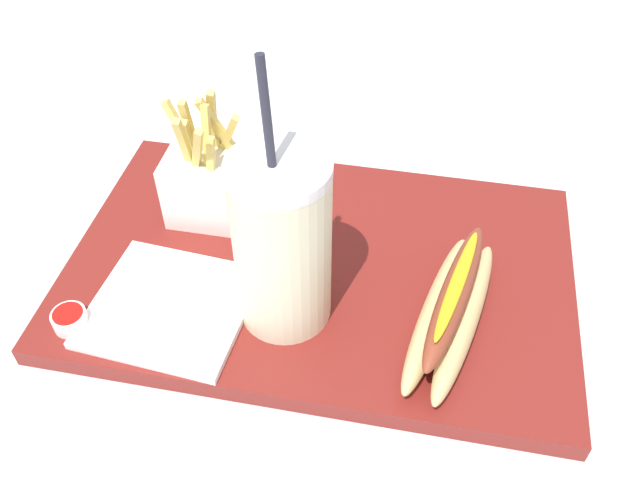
% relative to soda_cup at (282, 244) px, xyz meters
% --- Properties ---
extents(ground_plane, '(2.40, 2.40, 0.02)m').
position_rel_soda_cup_xyz_m(ground_plane, '(-0.02, -0.06, -0.11)').
color(ground_plane, silver).
extents(food_tray, '(0.48, 0.30, 0.02)m').
position_rel_soda_cup_xyz_m(food_tray, '(-0.02, -0.06, -0.09)').
color(food_tray, maroon).
rests_on(food_tray, ground_plane).
extents(soda_cup, '(0.08, 0.08, 0.25)m').
position_rel_soda_cup_xyz_m(soda_cup, '(0.00, 0.00, 0.00)').
color(soda_cup, beige).
rests_on(soda_cup, food_tray).
extents(fries_basket, '(0.09, 0.08, 0.14)m').
position_rel_soda_cup_xyz_m(fries_basket, '(0.10, -0.12, -0.04)').
color(fries_basket, white).
rests_on(fries_basket, food_tray).
extents(hot_dog_1, '(0.09, 0.19, 0.06)m').
position_rel_soda_cup_xyz_m(hot_dog_1, '(-0.14, -0.01, -0.06)').
color(hot_dog_1, '#DBB775').
rests_on(hot_dog_1, food_tray).
extents(ketchup_cup_1, '(0.04, 0.04, 0.02)m').
position_rel_soda_cup_xyz_m(ketchup_cup_1, '(0.03, -0.17, -0.07)').
color(ketchup_cup_1, white).
rests_on(ketchup_cup_1, food_tray).
extents(ketchup_cup_2, '(0.03, 0.03, 0.02)m').
position_rel_soda_cup_xyz_m(ketchup_cup_2, '(0.18, 0.05, -0.07)').
color(ketchup_cup_2, white).
rests_on(ketchup_cup_2, food_tray).
extents(napkin_stack, '(0.15, 0.14, 0.01)m').
position_rel_soda_cup_xyz_m(napkin_stack, '(0.10, 0.02, -0.08)').
color(napkin_stack, white).
rests_on(napkin_stack, food_tray).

